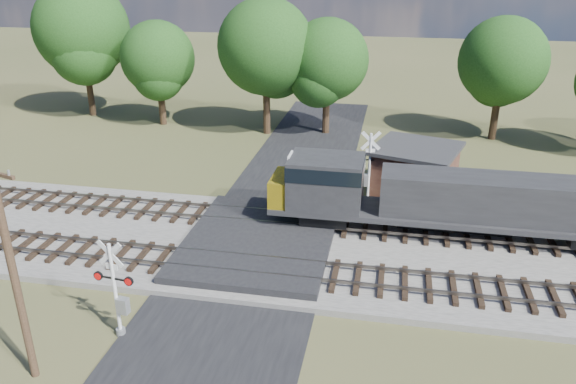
% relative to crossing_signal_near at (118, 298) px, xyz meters
% --- Properties ---
extents(ground, '(160.00, 160.00, 0.00)m').
position_rel_crossing_signal_near_xyz_m(ground, '(3.42, 7.16, -1.67)').
color(ground, '#424927').
rests_on(ground, ground).
extents(ballast_bed, '(140.00, 10.00, 0.30)m').
position_rel_crossing_signal_near_xyz_m(ballast_bed, '(13.42, 7.66, -1.52)').
color(ballast_bed, gray).
rests_on(ballast_bed, ground).
extents(road, '(7.00, 60.00, 0.08)m').
position_rel_crossing_signal_near_xyz_m(road, '(3.42, 7.16, -1.63)').
color(road, black).
rests_on(road, ground).
extents(crossing_panel, '(7.00, 9.00, 0.62)m').
position_rel_crossing_signal_near_xyz_m(crossing_panel, '(3.42, 7.66, -1.35)').
color(crossing_panel, '#262628').
rests_on(crossing_panel, ground).
extents(track_near, '(140.00, 2.60, 0.33)m').
position_rel_crossing_signal_near_xyz_m(track_near, '(6.54, 5.16, -1.25)').
color(track_near, black).
rests_on(track_near, ballast_bed).
extents(track_far, '(140.00, 2.60, 0.33)m').
position_rel_crossing_signal_near_xyz_m(track_far, '(6.54, 10.16, -1.25)').
color(track_far, black).
rests_on(track_far, ballast_bed).
extents(crossing_signal_near, '(1.62, 0.37, 4.01)m').
position_rel_crossing_signal_near_xyz_m(crossing_signal_near, '(0.00, 0.00, 0.00)').
color(crossing_signal_near, silver).
rests_on(crossing_signal_near, ground).
extents(crossing_signal_far, '(1.75, 0.44, 4.38)m').
position_rel_crossing_signal_near_xyz_m(crossing_signal_far, '(8.20, 13.95, 0.15)').
color(crossing_signal_far, silver).
rests_on(crossing_signal_far, ground).
extents(utility_pole, '(1.89, 0.66, 7.95)m').
position_rel_crossing_signal_near_xyz_m(utility_pole, '(-1.94, -2.59, 2.54)').
color(utility_pole, '#372519').
rests_on(utility_pole, ground).
extents(equipment_shed, '(5.77, 5.77, 3.15)m').
position_rel_crossing_signal_near_xyz_m(equipment_shed, '(10.83, 15.48, -0.07)').
color(equipment_shed, '#42231C').
rests_on(equipment_shed, ground).
extents(treeline, '(84.68, 11.36, 11.58)m').
position_rel_crossing_signal_near_xyz_m(treeline, '(6.06, 27.01, 4.93)').
color(treeline, black).
rests_on(treeline, ground).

